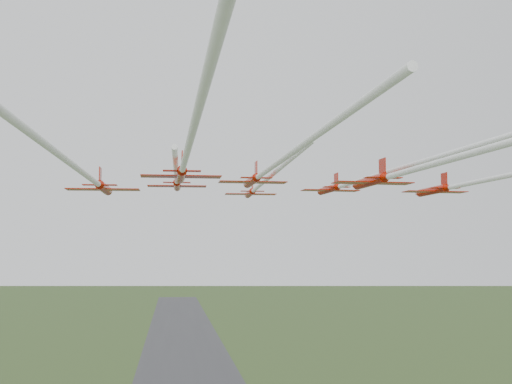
{
  "coord_description": "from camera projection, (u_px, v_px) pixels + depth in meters",
  "views": [
    {
      "loc": [
        -6.22,
        -93.86,
        43.07
      ],
      "look_at": [
        5.44,
        4.97,
        51.9
      ],
      "focal_mm": 50.0,
      "sensor_mm": 36.0,
      "label": 1
    }
  ],
  "objects": [
    {
      "name": "runway",
      "position": [
        186.0,
        362.0,
        287.61
      ],
      "size": [
        38.0,
        900.0,
        0.04
      ],
      "primitive_type": "cube",
      "color": "#373739",
      "rests_on": "ground"
    },
    {
      "name": "jet_row3_mid",
      "position": [
        274.0,
        165.0,
        75.1
      ],
      "size": [
        8.66,
        62.31,
        2.59
      ],
      "rotation": [
        0.0,
        0.0,
        0.03
      ],
      "color": "#A91100"
    },
    {
      "name": "jet_row2_right",
      "position": [
        363.0,
        179.0,
        92.71
      ],
      "size": [
        9.17,
        58.46,
        2.58
      ],
      "rotation": [
        0.0,
        0.0,
        0.09
      ],
      "color": "#A91100"
    },
    {
      "name": "jet_row3_left",
      "position": [
        86.0,
        174.0,
        75.52
      ],
      "size": [
        9.28,
        62.81,
        2.77
      ],
      "rotation": [
        0.0,
        0.0,
        -0.03
      ],
      "color": "#A91100"
    },
    {
      "name": "jet_lead",
      "position": [
        261.0,
        184.0,
        103.53
      ],
      "size": [
        8.5,
        62.36,
        2.55
      ],
      "rotation": [
        0.0,
        0.0,
        -0.01
      ],
      "color": "#A91100"
    },
    {
      "name": "jet_row4_left",
      "position": [
        186.0,
        154.0,
        60.7
      ],
      "size": [
        8.6,
        62.49,
        2.58
      ],
      "rotation": [
        0.0,
        0.0,
        0.02
      ],
      "color": "#A91100"
    },
    {
      "name": "jet_row2_left",
      "position": [
        177.0,
        179.0,
        94.82
      ],
      "size": [
        8.45,
        43.12,
        2.53
      ],
      "rotation": [
        0.0,
        0.0,
        -0.01
      ],
      "color": "#A91100"
    },
    {
      "name": "jet_row4_right",
      "position": [
        429.0,
        165.0,
        66.49
      ],
      "size": [
        9.49,
        61.1,
        2.72
      ],
      "rotation": [
        0.0,
        0.0,
        0.08
      ],
      "color": "#A91100"
    },
    {
      "name": "jet_row3_right",
      "position": [
        486.0,
        180.0,
        81.36
      ],
      "size": [
        8.54,
        56.24,
        2.52
      ],
      "rotation": [
        0.0,
        0.0,
        0.07
      ],
      "color": "#A91100"
    }
  ]
}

